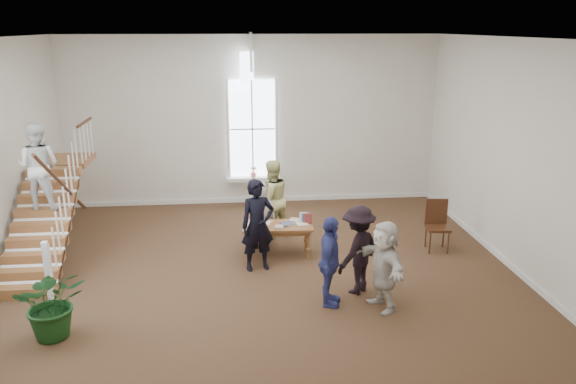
{
  "coord_description": "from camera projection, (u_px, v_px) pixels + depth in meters",
  "views": [
    {
      "loc": [
        -0.55,
        -10.44,
        4.72
      ],
      "look_at": [
        0.55,
        0.4,
        1.47
      ],
      "focal_mm": 35.0,
      "sensor_mm": 36.0,
      "label": 1
    }
  ],
  "objects": [
    {
      "name": "woman_cluster_c",
      "position": [
        384.0,
        265.0,
        9.54
      ],
      "size": [
        0.85,
        1.54,
        1.58
      ],
      "primitive_type": "imported",
      "rotation": [
        0.0,
        0.0,
        4.99
      ],
      "color": "silver",
      "rests_on": "ground"
    },
    {
      "name": "floor_plant",
      "position": [
        53.0,
        303.0,
        8.71
      ],
      "size": [
        1.25,
        1.15,
        1.17
      ],
      "primitive_type": "imported",
      "rotation": [
        0.0,
        0.0,
        0.26
      ],
      "color": "#113712",
      "rests_on": "ground"
    },
    {
      "name": "room_shell",
      "position": [
        254.0,
        189.0,
        15.42
      ],
      "size": [
        10.49,
        10.0,
        10.0
      ],
      "color": "beige",
      "rests_on": "ground"
    },
    {
      "name": "ground",
      "position": [
        263.0,
        268.0,
        11.35
      ],
      "size": [
        10.0,
        10.0,
        0.0
      ],
      "primitive_type": "plane",
      "color": "#47301C",
      "rests_on": "ground"
    },
    {
      "name": "elderly_woman",
      "position": [
        260.0,
        214.0,
        12.32
      ],
      "size": [
        0.75,
        0.51,
        1.48
      ],
      "primitive_type": "imported",
      "rotation": [
        0.0,
        0.0,
        3.09
      ],
      "color": "beige",
      "rests_on": "ground"
    },
    {
      "name": "woman_cluster_a",
      "position": [
        330.0,
        262.0,
        9.64
      ],
      "size": [
        0.64,
        1.02,
        1.62
      ],
      "primitive_type": "imported",
      "rotation": [
        0.0,
        0.0,
        1.3
      ],
      "color": "navy",
      "rests_on": "ground"
    },
    {
      "name": "library_table",
      "position": [
        276.0,
        228.0,
        11.82
      ],
      "size": [
        1.49,
        0.79,
        0.75
      ],
      "rotation": [
        0.0,
        0.0,
        -0.04
      ],
      "color": "brown",
      "rests_on": "ground"
    },
    {
      "name": "staircase",
      "position": [
        43.0,
        187.0,
        11.18
      ],
      "size": [
        1.1,
        4.1,
        2.92
      ],
      "color": "brown",
      "rests_on": "ground"
    },
    {
      "name": "woman_cluster_b",
      "position": [
        358.0,
        250.0,
        10.13
      ],
      "size": [
        1.19,
        1.18,
        1.65
      ],
      "primitive_type": "imported",
      "rotation": [
        0.0,
        0.0,
        3.92
      ],
      "color": "black",
      "rests_on": "ground"
    },
    {
      "name": "police_officer",
      "position": [
        258.0,
        225.0,
        11.07
      ],
      "size": [
        0.76,
        0.59,
        1.85
      ],
      "primitive_type": "imported",
      "rotation": [
        0.0,
        0.0,
        0.23
      ],
      "color": "black",
      "rests_on": "ground"
    },
    {
      "name": "person_yellow",
      "position": [
        271.0,
        199.0,
        12.78
      ],
      "size": [
        1.09,
        1.0,
        1.82
      ],
      "primitive_type": "imported",
      "rotation": [
        0.0,
        0.0,
        3.57
      ],
      "color": "#DFDB8B",
      "rests_on": "ground"
    },
    {
      "name": "side_chair",
      "position": [
        437.0,
        222.0,
        12.16
      ],
      "size": [
        0.53,
        0.53,
        1.11
      ],
      "rotation": [
        0.0,
        0.0,
        -0.1
      ],
      "color": "#3A2310",
      "rests_on": "ground"
    }
  ]
}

